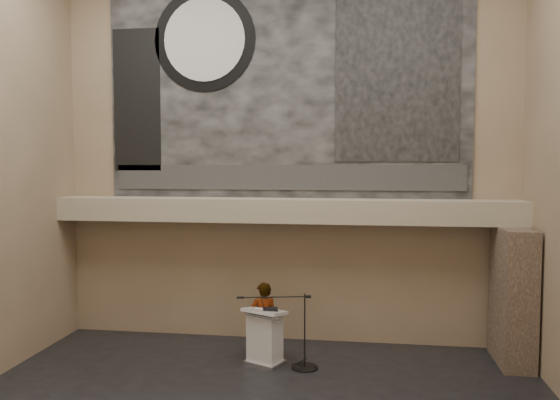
# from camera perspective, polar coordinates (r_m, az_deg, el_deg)

# --- Properties ---
(wall_back) EXTENTS (10.00, 0.02, 8.50)m
(wall_back) POSITION_cam_1_polar(r_m,az_deg,el_deg) (12.11, 0.55, 5.22)
(wall_back) COLOR #7F6B50
(wall_back) RESTS_ON floor
(wall_front) EXTENTS (10.00, 0.02, 8.50)m
(wall_front) POSITION_cam_1_polar(r_m,az_deg,el_deg) (4.32, -13.95, 7.58)
(wall_front) COLOR #7F6B50
(wall_front) RESTS_ON floor
(soffit) EXTENTS (10.00, 0.80, 0.50)m
(soffit) POSITION_cam_1_polar(r_m,az_deg,el_deg) (11.75, 0.28, -1.09)
(soffit) COLOR gray
(soffit) RESTS_ON wall_back
(sprinkler_left) EXTENTS (0.04, 0.04, 0.06)m
(sprinkler_left) POSITION_cam_1_polar(r_m,az_deg,el_deg) (12.06, -7.31, -2.33)
(sprinkler_left) COLOR #B2893D
(sprinkler_left) RESTS_ON soffit
(sprinkler_right) EXTENTS (0.04, 0.04, 0.06)m
(sprinkler_right) POSITION_cam_1_polar(r_m,az_deg,el_deg) (11.62, 9.57, -2.58)
(sprinkler_right) COLOR #B2893D
(sprinkler_right) RESTS_ON soffit
(banner) EXTENTS (8.00, 0.05, 5.00)m
(banner) POSITION_cam_1_polar(r_m,az_deg,el_deg) (12.20, 0.53, 12.04)
(banner) COLOR black
(banner) RESTS_ON wall_back
(banner_text_strip) EXTENTS (7.76, 0.02, 0.55)m
(banner_text_strip) POSITION_cam_1_polar(r_m,az_deg,el_deg) (12.04, 0.50, 2.37)
(banner_text_strip) COLOR #2B2B2B
(banner_text_strip) RESTS_ON banner
(banner_clock_rim) EXTENTS (2.30, 0.02, 2.30)m
(banner_clock_rim) POSITION_cam_1_polar(r_m,az_deg,el_deg) (12.71, -7.90, 16.26)
(banner_clock_rim) COLOR black
(banner_clock_rim) RESTS_ON banner
(banner_clock_face) EXTENTS (1.84, 0.02, 1.84)m
(banner_clock_face) POSITION_cam_1_polar(r_m,az_deg,el_deg) (12.69, -7.93, 16.28)
(banner_clock_face) COLOR silver
(banner_clock_face) RESTS_ON banner
(banner_building_print) EXTENTS (2.60, 0.02, 3.60)m
(banner_building_print) POSITION_cam_1_polar(r_m,az_deg,el_deg) (12.09, 12.13, 12.51)
(banner_building_print) COLOR black
(banner_building_print) RESTS_ON banner
(banner_brick_print) EXTENTS (1.10, 0.02, 3.20)m
(banner_brick_print) POSITION_cam_1_polar(r_m,az_deg,el_deg) (13.02, -14.73, 10.07)
(banner_brick_print) COLOR black
(banner_brick_print) RESTS_ON banner
(stone_pier) EXTENTS (0.60, 1.40, 2.70)m
(stone_pier) POSITION_cam_1_polar(r_m,az_deg,el_deg) (11.84, 23.15, -9.20)
(stone_pier) COLOR #44352A
(stone_pier) RESTS_ON floor
(lectern) EXTENTS (0.93, 0.82, 1.14)m
(lectern) POSITION_cam_1_polar(r_m,az_deg,el_deg) (11.06, -1.60, -14.10)
(lectern) COLOR silver
(lectern) RESTS_ON floor
(binder) EXTENTS (0.33, 0.29, 0.04)m
(binder) POSITION_cam_1_polar(r_m,az_deg,el_deg) (10.84, -1.02, -11.35)
(binder) COLOR black
(binder) RESTS_ON lectern
(papers) EXTENTS (0.28, 0.32, 0.00)m
(papers) POSITION_cam_1_polar(r_m,az_deg,el_deg) (10.87, -2.53, -11.40)
(papers) COLOR white
(papers) RESTS_ON lectern
(speaker_person) EXTENTS (0.66, 0.54, 1.56)m
(speaker_person) POSITION_cam_1_polar(r_m,az_deg,el_deg) (11.32, -1.75, -12.46)
(speaker_person) COLOR white
(speaker_person) RESTS_ON floor
(mic_stand) EXTENTS (1.54, 0.53, 1.46)m
(mic_stand) POSITION_cam_1_polar(r_m,az_deg,el_deg) (10.99, 2.32, -16.05)
(mic_stand) COLOR black
(mic_stand) RESTS_ON floor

